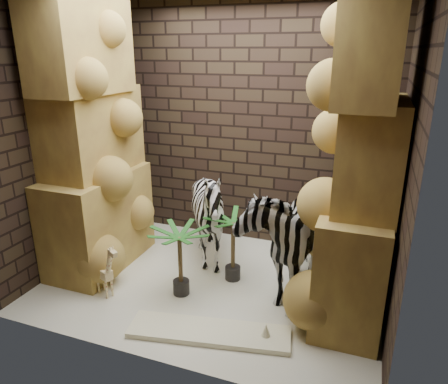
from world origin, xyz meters
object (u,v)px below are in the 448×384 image
at_px(zebra_right, 286,224).
at_px(zebra_left, 209,220).
at_px(giraffe_toy, 103,267).
at_px(palm_front, 233,247).
at_px(surfboard, 209,332).
at_px(palm_back, 180,262).

bearing_deg(zebra_right, zebra_left, 167.41).
height_order(giraffe_toy, palm_front, palm_front).
distance_m(zebra_left, surfboard, 1.39).
distance_m(zebra_left, palm_front, 0.46).
relative_size(zebra_right, zebra_left, 1.19).
distance_m(palm_front, palm_back, 0.61).
xyz_separation_m(zebra_left, palm_front, (0.37, -0.23, -0.17)).
bearing_deg(surfboard, zebra_right, 54.44).
bearing_deg(palm_back, giraffe_toy, -158.89).
bearing_deg(surfboard, palm_back, 124.84).
relative_size(zebra_left, palm_back, 1.66).
relative_size(palm_front, surfboard, 0.54).
height_order(zebra_right, palm_back, zebra_right).
xyz_separation_m(giraffe_toy, surfboard, (1.25, -0.22, -0.29)).
relative_size(giraffe_toy, surfboard, 0.44).
bearing_deg(zebra_right, giraffe_toy, -155.62).
xyz_separation_m(zebra_left, giraffe_toy, (-0.78, -0.97, -0.24)).
bearing_deg(surfboard, palm_front, 85.74).
distance_m(zebra_right, zebra_left, 0.97).
bearing_deg(zebra_right, surfboard, -114.20).
bearing_deg(palm_front, zebra_left, 148.31).
bearing_deg(palm_front, zebra_right, 0.92).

